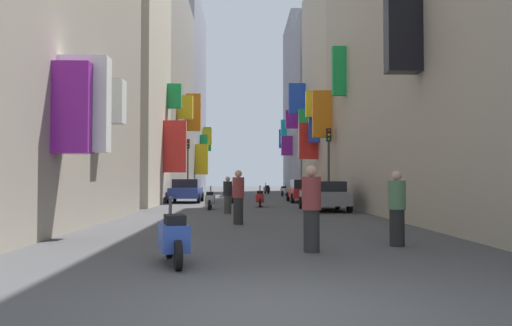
{
  "coord_description": "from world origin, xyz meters",
  "views": [
    {
      "loc": [
        -0.36,
        -5.67,
        1.44
      ],
      "look_at": [
        0.49,
        24.74,
        2.43
      ],
      "focal_mm": 35.65,
      "sensor_mm": 36.0,
      "label": 1
    }
  ],
  "objects_px": {
    "traffic_light_far_corner": "(329,153)",
    "pedestrian_mid_street": "(228,195)",
    "traffic_light_near_corner": "(188,158)",
    "scooter_red": "(260,198)",
    "pedestrian_near_left": "(311,209)",
    "scooter_black": "(267,189)",
    "parked_car_grey": "(324,195)",
    "pedestrian_near_right": "(397,209)",
    "parked_car_blue": "(186,190)",
    "scooter_blue": "(173,237)",
    "scooter_orange": "(233,195)",
    "pedestrian_crossing": "(238,197)",
    "parked_car_red": "(304,190)",
    "scooter_white": "(284,191)",
    "scooter_silver": "(210,200)"
  },
  "relations": [
    {
      "from": "scooter_orange",
      "to": "pedestrian_near_right",
      "type": "relative_size",
      "value": 1.14
    },
    {
      "from": "scooter_silver",
      "to": "pedestrian_mid_street",
      "type": "xyz_separation_m",
      "value": [
        0.94,
        -3.16,
        0.31
      ]
    },
    {
      "from": "parked_car_blue",
      "to": "parked_car_grey",
      "type": "bearing_deg",
      "value": -50.08
    },
    {
      "from": "scooter_red",
      "to": "pedestrian_near_right",
      "type": "relative_size",
      "value": 1.17
    },
    {
      "from": "pedestrian_near_right",
      "to": "parked_car_red",
      "type": "bearing_deg",
      "value": 88.35
    },
    {
      "from": "parked_car_grey",
      "to": "scooter_white",
      "type": "bearing_deg",
      "value": 90.31
    },
    {
      "from": "parked_car_grey",
      "to": "scooter_blue",
      "type": "bearing_deg",
      "value": -108.67
    },
    {
      "from": "parked_car_blue",
      "to": "parked_car_grey",
      "type": "relative_size",
      "value": 0.96
    },
    {
      "from": "parked_car_grey",
      "to": "pedestrian_mid_street",
      "type": "bearing_deg",
      "value": -156.25
    },
    {
      "from": "pedestrian_crossing",
      "to": "traffic_light_far_corner",
      "type": "xyz_separation_m",
      "value": [
        5.07,
        12.46,
        2.1
      ]
    },
    {
      "from": "scooter_black",
      "to": "pedestrian_near_right",
      "type": "relative_size",
      "value": 1.15
    },
    {
      "from": "parked_car_blue",
      "to": "traffic_light_near_corner",
      "type": "relative_size",
      "value": 0.89
    },
    {
      "from": "traffic_light_far_corner",
      "to": "pedestrian_mid_street",
      "type": "bearing_deg",
      "value": -127.4
    },
    {
      "from": "scooter_white",
      "to": "pedestrian_near_left",
      "type": "xyz_separation_m",
      "value": [
        -2.32,
        -34.16,
        0.4
      ]
    },
    {
      "from": "scooter_black",
      "to": "scooter_orange",
      "type": "bearing_deg",
      "value": -98.8
    },
    {
      "from": "pedestrian_near_left",
      "to": "traffic_light_far_corner",
      "type": "distance_m",
      "value": 19.2
    },
    {
      "from": "scooter_blue",
      "to": "scooter_red",
      "type": "height_order",
      "value": "same"
    },
    {
      "from": "scooter_orange",
      "to": "pedestrian_near_left",
      "type": "relative_size",
      "value": 1.08
    },
    {
      "from": "scooter_red",
      "to": "traffic_light_far_corner",
      "type": "relative_size",
      "value": 0.44
    },
    {
      "from": "parked_car_red",
      "to": "pedestrian_near_left",
      "type": "height_order",
      "value": "pedestrian_near_left"
    },
    {
      "from": "scooter_white",
      "to": "scooter_black",
      "type": "height_order",
      "value": "same"
    },
    {
      "from": "pedestrian_mid_street",
      "to": "scooter_black",
      "type": "bearing_deg",
      "value": 84.04
    },
    {
      "from": "traffic_light_far_corner",
      "to": "pedestrian_near_right",
      "type": "bearing_deg",
      "value": -95.1
    },
    {
      "from": "parked_car_blue",
      "to": "scooter_silver",
      "type": "bearing_deg",
      "value": -75.38
    },
    {
      "from": "parked_car_grey",
      "to": "pedestrian_crossing",
      "type": "relative_size",
      "value": 2.45
    },
    {
      "from": "parked_car_blue",
      "to": "pedestrian_mid_street",
      "type": "bearing_deg",
      "value": -74.79
    },
    {
      "from": "scooter_silver",
      "to": "scooter_white",
      "type": "bearing_deg",
      "value": 74.97
    },
    {
      "from": "pedestrian_crossing",
      "to": "parked_car_grey",
      "type": "bearing_deg",
      "value": 61.16
    },
    {
      "from": "parked_car_grey",
      "to": "traffic_light_near_corner",
      "type": "relative_size",
      "value": 0.92
    },
    {
      "from": "pedestrian_mid_street",
      "to": "pedestrian_crossing",
      "type": "bearing_deg",
      "value": -84.64
    },
    {
      "from": "scooter_red",
      "to": "pedestrian_crossing",
      "type": "height_order",
      "value": "pedestrian_crossing"
    },
    {
      "from": "parked_car_blue",
      "to": "scooter_black",
      "type": "relative_size",
      "value": 2.18
    },
    {
      "from": "pedestrian_near_left",
      "to": "scooter_black",
      "type": "bearing_deg",
      "value": 88.43
    },
    {
      "from": "parked_car_grey",
      "to": "scooter_blue",
      "type": "height_order",
      "value": "parked_car_grey"
    },
    {
      "from": "scooter_blue",
      "to": "scooter_orange",
      "type": "height_order",
      "value": "same"
    },
    {
      "from": "scooter_red",
      "to": "pedestrian_crossing",
      "type": "distance_m",
      "value": 10.65
    },
    {
      "from": "parked_car_grey",
      "to": "scooter_white",
      "type": "distance_m",
      "value": 20.75
    },
    {
      "from": "parked_car_red",
      "to": "scooter_red",
      "type": "height_order",
      "value": "parked_car_red"
    },
    {
      "from": "scooter_white",
      "to": "pedestrian_near_right",
      "type": "height_order",
      "value": "pedestrian_near_right"
    },
    {
      "from": "parked_car_red",
      "to": "parked_car_grey",
      "type": "distance_m",
      "value": 8.82
    },
    {
      "from": "parked_car_red",
      "to": "scooter_orange",
      "type": "xyz_separation_m",
      "value": [
        -4.53,
        -0.76,
        -0.29
      ]
    },
    {
      "from": "parked_car_blue",
      "to": "pedestrian_mid_street",
      "type": "xyz_separation_m",
      "value": [
        2.91,
        -10.7,
        0.01
      ]
    },
    {
      "from": "scooter_red",
      "to": "pedestrian_mid_street",
      "type": "height_order",
      "value": "pedestrian_mid_street"
    },
    {
      "from": "scooter_white",
      "to": "scooter_red",
      "type": "xyz_separation_m",
      "value": [
        -2.74,
        -17.29,
        -0.0
      ]
    },
    {
      "from": "parked_car_red",
      "to": "pedestrian_near_right",
      "type": "bearing_deg",
      "value": -91.65
    },
    {
      "from": "pedestrian_crossing",
      "to": "pedestrian_near_left",
      "type": "height_order",
      "value": "pedestrian_crossing"
    },
    {
      "from": "pedestrian_near_right",
      "to": "pedestrian_mid_street",
      "type": "xyz_separation_m",
      "value": [
        -3.96,
        10.61,
        -0.03
      ]
    },
    {
      "from": "scooter_silver",
      "to": "pedestrian_crossing",
      "type": "bearing_deg",
      "value": -80.29
    },
    {
      "from": "pedestrian_near_right",
      "to": "parked_car_blue",
      "type": "bearing_deg",
      "value": 107.86
    },
    {
      "from": "traffic_light_near_corner",
      "to": "scooter_red",
      "type": "bearing_deg",
      "value": -68.37
    }
  ]
}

